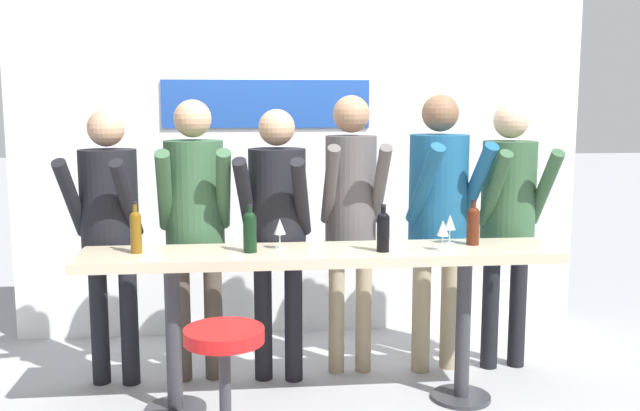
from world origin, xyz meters
TOP-DOWN VIEW (x-y plane):
  - ground_plane at (0.00, 0.00)m, footprint 40.00×40.00m
  - back_wall at (-0.00, 1.46)m, footprint 4.39×0.12m
  - tasting_table at (0.00, 0.00)m, footprint 2.79×0.49m
  - bar_stool at (-0.55, -0.62)m, footprint 0.42×0.42m
  - person_far_left at (-1.29, 0.46)m, footprint 0.48×0.60m
  - person_left at (-0.76, 0.48)m, footprint 0.47×0.59m
  - person_center_left at (-0.24, 0.42)m, footprint 0.50×0.61m
  - person_center at (0.25, 0.51)m, footprint 0.40×0.55m
  - person_center_right at (0.83, 0.49)m, footprint 0.54×0.65m
  - person_right at (1.31, 0.49)m, footprint 0.45×0.57m
  - wine_bottle_0 at (-1.06, 0.02)m, footprint 0.06×0.06m
  - wine_bottle_1 at (-0.41, -0.03)m, footprint 0.08×0.08m
  - wine_bottle_2 at (0.35, -0.09)m, footprint 0.07×0.07m
  - wine_bottle_3 at (0.92, 0.05)m, footprint 0.08×0.08m
  - wine_glass_0 at (0.80, 0.10)m, footprint 0.07×0.07m
  - wine_glass_1 at (-0.24, 0.05)m, footprint 0.07×0.07m
  - wine_glass_2 at (0.70, -0.09)m, footprint 0.07×0.07m

SIDE VIEW (x-z plane):
  - ground_plane at x=0.00m, z-range 0.00..0.00m
  - bar_stool at x=-0.55m, z-range 0.12..0.81m
  - tasting_table at x=0.00m, z-range 0.33..1.28m
  - wine_glass_0 at x=0.80m, z-range 0.99..1.17m
  - wine_glass_1 at x=-0.24m, z-range 0.99..1.17m
  - wine_glass_2 at x=0.70m, z-range 0.99..1.17m
  - wine_bottle_2 at x=0.35m, z-range 0.94..1.22m
  - wine_bottle_3 at x=0.92m, z-range 0.94..1.22m
  - wine_bottle_1 at x=-0.41m, z-range 0.94..1.22m
  - wine_bottle_0 at x=-1.06m, z-range 0.94..1.24m
  - person_center_left at x=-0.24m, z-range 0.21..1.98m
  - person_far_left at x=-1.29m, z-range 0.22..1.98m
  - person_right at x=1.31m, z-range 0.22..2.03m
  - person_left at x=-0.76m, z-range 0.22..2.04m
  - person_center_right at x=0.83m, z-range 0.22..2.08m
  - person_center at x=0.25m, z-range 0.24..2.09m
  - back_wall at x=0.00m, z-range 0.00..2.64m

